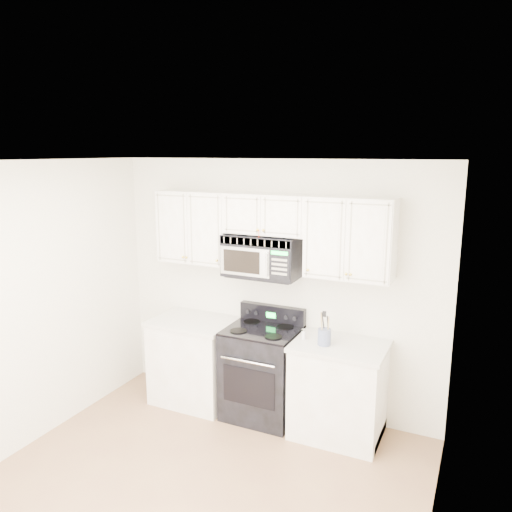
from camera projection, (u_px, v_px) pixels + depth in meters
The scene contains 9 objects.
room at pixel (180, 345), 3.61m from camera, with size 3.51×3.51×2.61m.
base_cabinet_left at pixel (195, 363), 5.39m from camera, with size 0.86×0.65×0.92m.
base_cabinet_right at pixel (338, 393), 4.73m from camera, with size 0.86×0.65×0.92m.
range at pixel (262, 371), 5.06m from camera, with size 0.71×0.65×1.11m.
upper_cabinets at pixel (268, 228), 4.88m from camera, with size 2.44×0.37×0.75m.
microwave at pixel (262, 256), 4.93m from camera, with size 0.75×0.43×0.42m.
utensil_crock at pixel (324, 336), 4.59m from camera, with size 0.12×0.12×0.32m.
shaker_salt at pixel (304, 334), 4.74m from camera, with size 0.04×0.04×0.10m.
shaker_pepper at pixel (324, 336), 4.67m from camera, with size 0.04×0.04×0.10m.
Camera 1 is at (1.94, -2.84, 2.67)m, focal length 35.00 mm.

